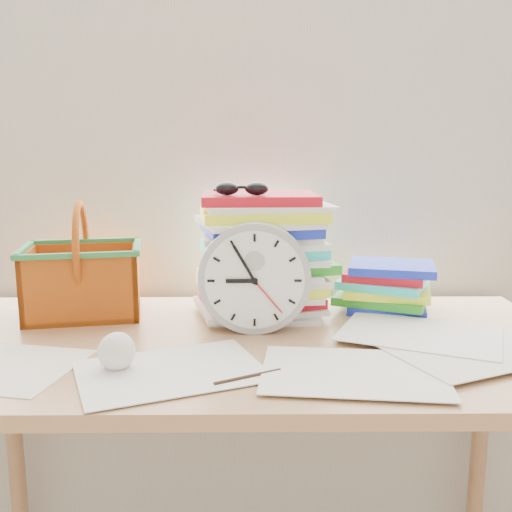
{
  "coord_description": "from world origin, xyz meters",
  "views": [
    {
      "loc": [
        0.01,
        0.43,
        1.15
      ],
      "look_at": [
        0.02,
        1.6,
        0.93
      ],
      "focal_mm": 40.0,
      "sensor_mm": 36.0,
      "label": 1
    }
  ],
  "objects_px": {
    "paper_stack": "(264,255)",
    "book_stack": "(385,287)",
    "basket": "(82,260)",
    "desk": "(247,372)",
    "clock": "(254,278)"
  },
  "relations": [
    {
      "from": "paper_stack",
      "to": "book_stack",
      "type": "bearing_deg",
      "value": 5.4
    },
    {
      "from": "book_stack",
      "to": "basket",
      "type": "xyz_separation_m",
      "value": [
        -0.74,
        -0.03,
        0.08
      ]
    },
    {
      "from": "desk",
      "to": "clock",
      "type": "xyz_separation_m",
      "value": [
        0.02,
        0.05,
        0.2
      ]
    },
    {
      "from": "clock",
      "to": "book_stack",
      "type": "bearing_deg",
      "value": 26.38
    },
    {
      "from": "clock",
      "to": "basket",
      "type": "relative_size",
      "value": 0.9
    },
    {
      "from": "book_stack",
      "to": "basket",
      "type": "height_order",
      "value": "basket"
    },
    {
      "from": "desk",
      "to": "book_stack",
      "type": "relative_size",
      "value": 5.75
    },
    {
      "from": "desk",
      "to": "basket",
      "type": "distance_m",
      "value": 0.49
    },
    {
      "from": "desk",
      "to": "book_stack",
      "type": "xyz_separation_m",
      "value": [
        0.34,
        0.22,
        0.14
      ]
    },
    {
      "from": "desk",
      "to": "paper_stack",
      "type": "height_order",
      "value": "paper_stack"
    },
    {
      "from": "clock",
      "to": "book_stack",
      "type": "height_order",
      "value": "clock"
    },
    {
      "from": "paper_stack",
      "to": "clock",
      "type": "xyz_separation_m",
      "value": [
        -0.02,
        -0.13,
        -0.03
      ]
    },
    {
      "from": "desk",
      "to": "clock",
      "type": "relative_size",
      "value": 5.7
    },
    {
      "from": "book_stack",
      "to": "paper_stack",
      "type": "bearing_deg",
      "value": -174.6
    },
    {
      "from": "desk",
      "to": "basket",
      "type": "height_order",
      "value": "basket"
    }
  ]
}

